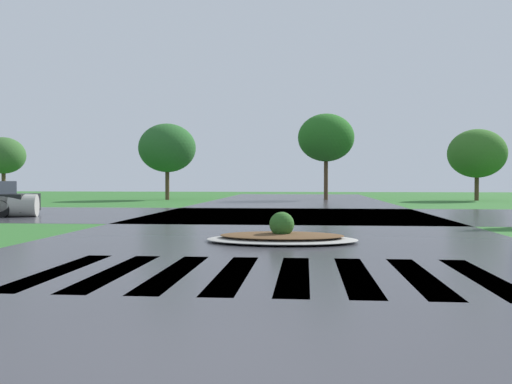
# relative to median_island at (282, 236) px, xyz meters

# --- Properties ---
(asphalt_roadway) EXTENTS (11.20, 80.00, 0.01)m
(asphalt_roadway) POSITION_rel_median_island_xyz_m (-0.08, 1.18, -0.12)
(asphalt_roadway) COLOR #35353A
(asphalt_roadway) RESTS_ON ground
(asphalt_cross_road) EXTENTS (90.00, 10.08, 0.01)m
(asphalt_cross_road) POSITION_rel_median_island_xyz_m (-0.08, 9.61, -0.12)
(asphalt_cross_road) COLOR #35353A
(asphalt_cross_road) RESTS_ON ground
(crosswalk_stripes) EXTENTS (6.75, 3.46, 0.01)m
(crosswalk_stripes) POSITION_rel_median_island_xyz_m (-0.08, -4.26, -0.12)
(crosswalk_stripes) COLOR white
(crosswalk_stripes) RESTS_ON ground
(median_island) EXTENTS (3.40, 2.08, 0.68)m
(median_island) POSITION_rel_median_island_xyz_m (0.00, 0.00, 0.00)
(median_island) COLOR #9E9B93
(median_island) RESTS_ON ground
(drainage_pipe_stack) EXTENTS (2.62, 1.44, 0.85)m
(drainage_pipe_stack) POSITION_rel_median_island_xyz_m (-10.78, 7.42, 0.30)
(drainage_pipe_stack) COLOR #9E9B93
(drainage_pipe_stack) RESTS_ON ground
(background_treeline) EXTENTS (36.81, 4.76, 5.95)m
(background_treeline) POSITION_rel_median_island_xyz_m (-2.05, 26.01, 3.48)
(background_treeline) COLOR #4C3823
(background_treeline) RESTS_ON ground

